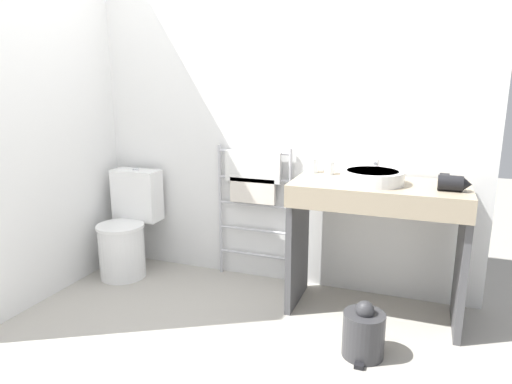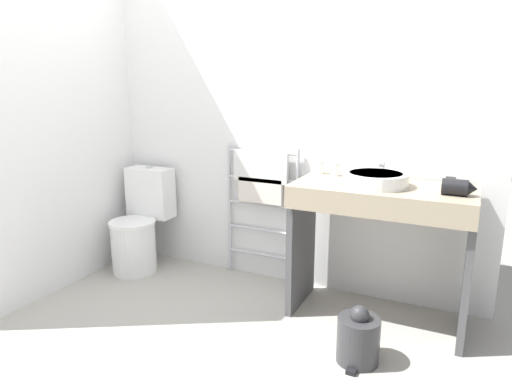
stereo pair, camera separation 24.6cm
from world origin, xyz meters
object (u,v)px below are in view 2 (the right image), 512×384
cup_near_edge (335,169)px  trash_bin (358,338)px  sink_basin (375,179)px  toilet (140,227)px  towel_radiator (261,186)px  hair_dryer (457,187)px  cup_near_wall (319,167)px

cup_near_edge → trash_bin: 1.07m
trash_bin → cup_near_edge: bearing=117.8°
sink_basin → trash_bin: sink_basin is taller
toilet → towel_radiator: towel_radiator is taller
sink_basin → cup_near_edge: (-0.30, 0.19, 0.00)m
trash_bin → sink_basin: bearing=96.3°
cup_near_edge → hair_dryer: bearing=-16.7°
towel_radiator → cup_near_wall: size_ratio=10.60×
cup_near_wall → hair_dryer: 0.89m
toilet → trash_bin: toilet is taller
sink_basin → toilet: bearing=178.9°
hair_dryer → trash_bin: 0.97m
toilet → cup_near_wall: 1.52m
cup_near_wall → cup_near_edge: cup_near_wall is taller
hair_dryer → trash_bin: size_ratio=0.56×
sink_basin → trash_bin: (0.05, -0.47, -0.77)m
hair_dryer → cup_near_edge: bearing=163.3°
sink_basin → cup_near_wall: cup_near_wall is taller
cup_near_wall → trash_bin: size_ratio=0.30×
towel_radiator → hair_dryer: 1.36m
towel_radiator → trash_bin: towel_radiator is taller
trash_bin → towel_radiator: bearing=141.0°
towel_radiator → hair_dryer: towel_radiator is taller
toilet → cup_near_wall: cup_near_wall is taller
towel_radiator → toilet: bearing=-166.0°
sink_basin → cup_near_wall: 0.46m
cup_near_edge → trash_bin: cup_near_edge is taller
toilet → towel_radiator: (0.95, 0.24, 0.38)m
hair_dryer → trash_bin: (-0.39, -0.44, -0.77)m
toilet → towel_radiator: size_ratio=0.80×
cup_near_wall → trash_bin: cup_near_wall is taller
cup_near_wall → cup_near_edge: (0.11, -0.02, -0.00)m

